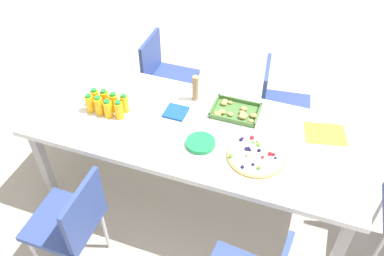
{
  "coord_description": "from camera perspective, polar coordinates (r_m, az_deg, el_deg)",
  "views": [
    {
      "loc": [
        0.63,
        -1.85,
        2.56
      ],
      "look_at": [
        -0.01,
        -0.04,
        0.77
      ],
      "focal_mm": 37.69,
      "sensor_mm": 36.0,
      "label": 1
    }
  ],
  "objects": [
    {
      "name": "chair_far_left",
      "position": [
        3.59,
        -3.99,
        7.72
      ],
      "size": [
        0.4,
        0.4,
        0.83
      ],
      "rotation": [
        0.0,
        0.0,
        -1.56
      ],
      "color": "#33478C",
      "rests_on": "ground_plane"
    },
    {
      "name": "snack_tray",
      "position": [
        2.78,
        6.16,
        2.31
      ],
      "size": [
        0.32,
        0.23,
        0.04
      ],
      "color": "#477238",
      "rests_on": "party_table"
    },
    {
      "name": "juice_bottle_3",
      "position": [
        2.74,
        -10.28,
        2.51
      ],
      "size": [
        0.06,
        0.06,
        0.14
      ],
      "color": "#F9AC14",
      "rests_on": "party_table"
    },
    {
      "name": "chair_far_right",
      "position": [
        3.33,
        11.97,
        3.58
      ],
      "size": [
        0.45,
        0.45,
        0.83
      ],
      "rotation": [
        0.0,
        0.0,
        -1.45
      ],
      "color": "#33478C",
      "rests_on": "ground_plane"
    },
    {
      "name": "fruit_pizza",
      "position": [
        2.5,
        9.05,
        -3.85
      ],
      "size": [
        0.36,
        0.36,
        0.05
      ],
      "color": "tan",
      "rests_on": "party_table"
    },
    {
      "name": "juice_bottle_6",
      "position": [
        2.82,
        -10.97,
        3.63
      ],
      "size": [
        0.06,
        0.06,
        0.14
      ],
      "color": "#FAAC14",
      "rests_on": "party_table"
    },
    {
      "name": "juice_bottle_5",
      "position": [
        2.85,
        -12.22,
        4.01
      ],
      "size": [
        0.06,
        0.06,
        0.14
      ],
      "color": "#F9AC14",
      "rests_on": "party_table"
    },
    {
      "name": "plate_stack",
      "position": [
        2.54,
        1.23,
        -2.14
      ],
      "size": [
        0.19,
        0.19,
        0.03
      ],
      "color": "#1E8C4C",
      "rests_on": "party_table"
    },
    {
      "name": "party_table",
      "position": [
        2.71,
        0.49,
        -0.83
      ],
      "size": [
        2.24,
        0.88,
        0.75
      ],
      "color": "silver",
      "rests_on": "ground_plane"
    },
    {
      "name": "juice_bottle_0",
      "position": [
        2.84,
        -14.25,
        3.39
      ],
      "size": [
        0.06,
        0.06,
        0.14
      ],
      "color": "#FAAD14",
      "rests_on": "party_table"
    },
    {
      "name": "chair_near_left",
      "position": [
        2.6,
        -16.65,
        -12.4
      ],
      "size": [
        0.4,
        0.4,
        0.83
      ],
      "rotation": [
        0.0,
        0.0,
        1.57
      ],
      "color": "#33478C",
      "rests_on": "ground_plane"
    },
    {
      "name": "ground_plane",
      "position": [
        3.23,
        0.42,
        -9.67
      ],
      "size": [
        12.0,
        12.0,
        0.0
      ],
      "primitive_type": "plane",
      "color": "#B2A899"
    },
    {
      "name": "juice_bottle_1",
      "position": [
        2.8,
        -13.0,
        3.08
      ],
      "size": [
        0.06,
        0.06,
        0.15
      ],
      "color": "#FAAE14",
      "rests_on": "party_table"
    },
    {
      "name": "juice_bottle_2",
      "position": [
        2.77,
        -11.78,
        2.68
      ],
      "size": [
        0.06,
        0.06,
        0.13
      ],
      "color": "#FAAC14",
      "rests_on": "party_table"
    },
    {
      "name": "paper_folder",
      "position": [
        2.76,
        18.33,
        -0.77
      ],
      "size": [
        0.3,
        0.25,
        0.01
      ],
      "primitive_type": "cube",
      "rotation": [
        0.0,
        0.0,
        0.22
      ],
      "color": "yellow",
      "rests_on": "party_table"
    },
    {
      "name": "juice_bottle_7",
      "position": [
        2.79,
        -9.52,
        3.43
      ],
      "size": [
        0.05,
        0.05,
        0.14
      ],
      "color": "#F9AE14",
      "rests_on": "party_table"
    },
    {
      "name": "juice_bottle_4",
      "position": [
        2.88,
        -13.52,
        4.2
      ],
      "size": [
        0.06,
        0.06,
        0.14
      ],
      "color": "#F9AE14",
      "rests_on": "party_table"
    },
    {
      "name": "cardboard_tube",
      "position": [
        2.83,
        0.48,
        5.65
      ],
      "size": [
        0.04,
        0.04,
        0.2
      ],
      "primitive_type": "cylinder",
      "color": "#9E7A56",
      "rests_on": "party_table"
    },
    {
      "name": "napkin_stack",
      "position": [
        2.77,
        -2.3,
        2.27
      ],
      "size": [
        0.15,
        0.15,
        0.02
      ],
      "primitive_type": "cube",
      "color": "#194CA5",
      "rests_on": "party_table"
    }
  ]
}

